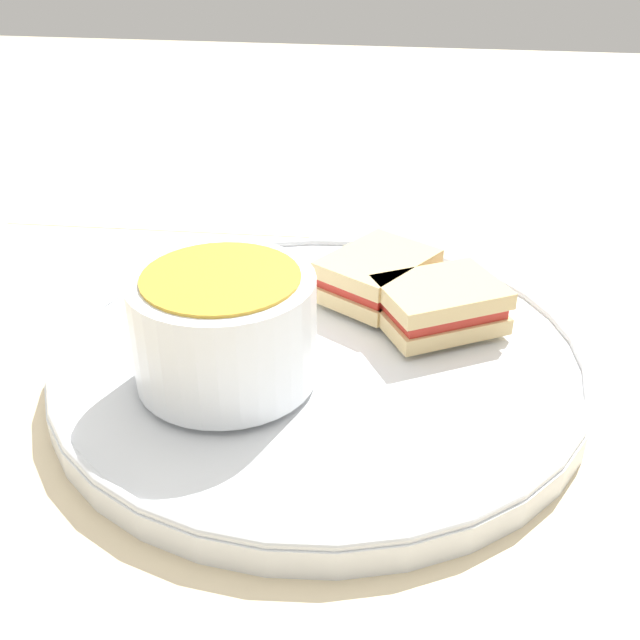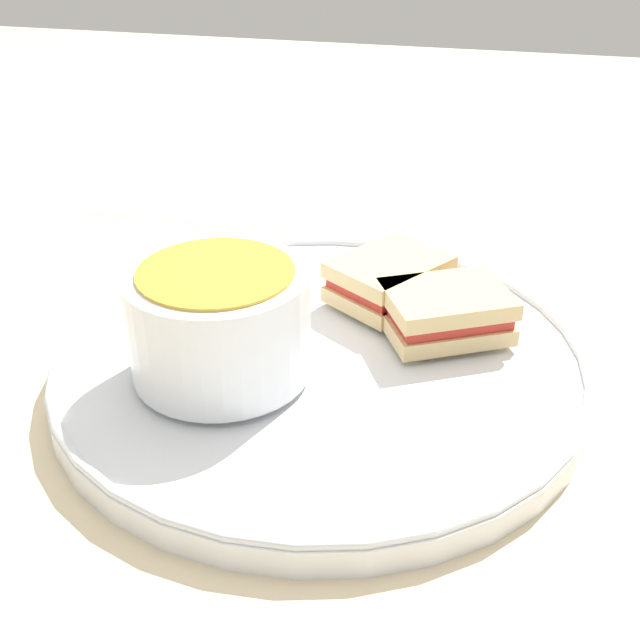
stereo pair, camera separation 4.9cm
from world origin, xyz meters
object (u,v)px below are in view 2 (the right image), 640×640
at_px(spoon, 183,316).
at_px(sandwich_half_far, 389,279).
at_px(soup_bowl, 219,321).
at_px(sandwich_half_near, 446,311).

xyz_separation_m(spoon, sandwich_half_far, (-0.07, 0.13, 0.01)).
distance_m(soup_bowl, sandwich_half_near, 0.16).
xyz_separation_m(soup_bowl, spoon, (-0.05, -0.05, -0.03)).
bearing_deg(sandwich_half_far, soup_bowl, -34.47).
relative_size(soup_bowl, sandwich_half_far, 1.11).
bearing_deg(soup_bowl, spoon, -135.22).
height_order(soup_bowl, spoon, soup_bowl).
distance_m(soup_bowl, sandwich_half_far, 0.15).
bearing_deg(spoon, soup_bowl, 51.59).
xyz_separation_m(soup_bowl, sandwich_half_far, (-0.12, 0.08, -0.02)).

